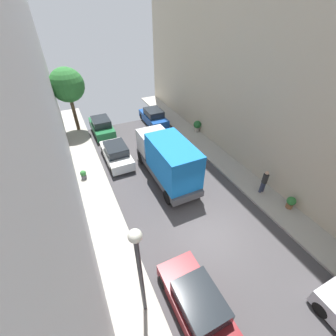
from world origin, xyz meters
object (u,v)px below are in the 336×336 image
(parked_car_right_2, at_px, (154,117))
(lamp_post, at_px, (139,264))
(potted_plant_2, at_px, (291,202))
(parked_car_left_4, at_px, (102,126))
(delivery_truck, at_px, (167,159))
(parked_car_left_2, at_px, (198,305))
(parked_car_left_3, at_px, (116,154))
(potted_plant_4, at_px, (197,126))
(potted_plant_3, at_px, (83,174))
(pedestrian, at_px, (264,181))
(street_tree_0, at_px, (67,85))

(parked_car_right_2, xyz_separation_m, lamp_post, (-7.30, -16.50, 2.85))
(parked_car_right_2, height_order, potted_plant_2, parked_car_right_2)
(parked_car_left_4, bearing_deg, delivery_truck, -73.68)
(parked_car_left_2, distance_m, potted_plant_2, 8.65)
(parked_car_left_3, height_order, potted_plant_4, parked_car_left_3)
(parked_car_right_2, xyz_separation_m, delivery_truck, (-2.70, -9.05, 1.07))
(potted_plant_2, xyz_separation_m, potted_plant_3, (-11.09, 8.52, -0.10))
(pedestrian, bearing_deg, potted_plant_2, -74.86)
(potted_plant_4, bearing_deg, street_tree_0, 152.33)
(parked_car_right_2, bearing_deg, lamp_post, -113.86)
(parked_car_left_3, xyz_separation_m, parked_car_right_2, (5.40, 5.23, 0.00))
(pedestrian, xyz_separation_m, street_tree_0, (-9.84, 14.87, 3.41))
(street_tree_0, bearing_deg, potted_plant_3, -95.20)
(parked_car_left_4, relative_size, parked_car_right_2, 1.00)
(potted_plant_3, bearing_deg, potted_plant_4, 13.52)
(parked_car_left_4, xyz_separation_m, parked_car_right_2, (5.40, -0.17, 0.00))
(pedestrian, relative_size, potted_plant_3, 2.58)
(pedestrian, height_order, potted_plant_4, pedestrian)
(parked_car_left_2, xyz_separation_m, parked_car_right_2, (5.40, 17.53, 0.00))
(delivery_truck, xyz_separation_m, potted_plant_2, (5.58, -5.98, -1.19))
(parked_car_left_3, distance_m, parked_car_left_4, 5.40)
(street_tree_0, height_order, potted_plant_3, street_tree_0)
(potted_plant_2, relative_size, lamp_post, 0.16)
(delivery_truck, bearing_deg, street_tree_0, 113.92)
(parked_car_left_4, height_order, pedestrian, pedestrian)
(parked_car_left_2, relative_size, potted_plant_2, 5.13)
(parked_car_left_4, height_order, delivery_truck, delivery_truck)
(street_tree_0, height_order, potted_plant_2, street_tree_0)
(parked_car_left_4, relative_size, street_tree_0, 0.72)
(parked_car_left_4, xyz_separation_m, potted_plant_3, (-2.81, -6.68, -0.22))
(potted_plant_3, height_order, potted_plant_4, potted_plant_4)
(potted_plant_3, bearing_deg, pedestrian, -32.18)
(parked_car_left_4, bearing_deg, potted_plant_3, -112.83)
(parked_car_left_2, height_order, potted_plant_4, parked_car_left_2)
(pedestrian, bearing_deg, lamp_post, -161.01)
(parked_car_left_2, height_order, parked_car_right_2, same)
(potted_plant_4, distance_m, lamp_post, 16.61)
(parked_car_right_2, height_order, delivery_truck, delivery_truck)
(street_tree_0, distance_m, potted_plant_4, 12.42)
(parked_car_left_3, relative_size, parked_car_left_4, 1.00)
(potted_plant_2, relative_size, potted_plant_3, 1.23)
(parked_car_left_3, xyz_separation_m, lamp_post, (-1.90, -11.27, 2.85))
(street_tree_0, bearing_deg, parked_car_left_2, -83.87)
(parked_car_left_4, bearing_deg, parked_car_left_2, -90.00)
(parked_car_right_2, distance_m, delivery_truck, 9.50)
(parked_car_left_3, xyz_separation_m, potted_plant_3, (-2.81, -1.28, -0.22))
(parked_car_right_2, relative_size, potted_plant_3, 6.29)
(potted_plant_2, xyz_separation_m, potted_plant_4, (0.16, 11.22, 0.17))
(parked_car_left_3, distance_m, delivery_truck, 4.79)
(potted_plant_4, bearing_deg, parked_car_left_3, -170.41)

